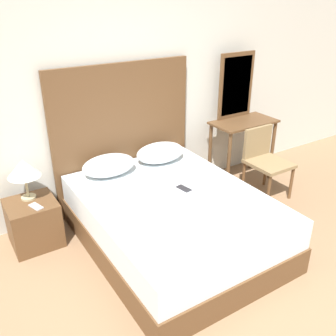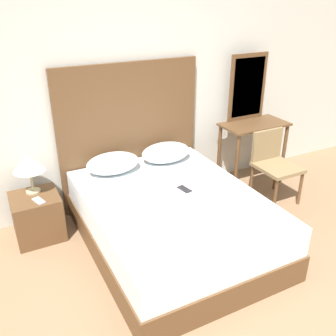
# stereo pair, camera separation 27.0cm
# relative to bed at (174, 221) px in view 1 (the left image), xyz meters

# --- Properties ---
(wall_back) EXTENTS (10.00, 0.06, 2.70)m
(wall_back) POSITION_rel_bed_xyz_m (0.06, 1.08, 1.09)
(wall_back) COLOR silver
(wall_back) RESTS_ON ground_plane
(bed) EXTENTS (1.53, 1.97, 0.53)m
(bed) POSITION_rel_bed_xyz_m (0.00, 0.00, 0.00)
(bed) COLOR brown
(bed) RESTS_ON ground_plane
(headboard) EXTENTS (1.61, 0.05, 1.59)m
(headboard) POSITION_rel_bed_xyz_m (0.00, 1.01, 0.53)
(headboard) COLOR brown
(headboard) RESTS_ON ground_plane
(pillow_left) EXTENTS (0.56, 0.38, 0.20)m
(pillow_left) POSITION_rel_bed_xyz_m (-0.31, 0.75, 0.37)
(pillow_left) COLOR silver
(pillow_left) RESTS_ON bed
(pillow_right) EXTENTS (0.56, 0.38, 0.20)m
(pillow_right) POSITION_rel_bed_xyz_m (0.31, 0.75, 0.37)
(pillow_right) COLOR silver
(pillow_right) RESTS_ON bed
(phone_on_bed) EXTENTS (0.10, 0.16, 0.01)m
(phone_on_bed) POSITION_rel_bed_xyz_m (0.16, 0.07, 0.27)
(phone_on_bed) COLOR #232328
(phone_on_bed) RESTS_ON bed
(nightstand) EXTENTS (0.45, 0.45, 0.45)m
(nightstand) POSITION_rel_bed_xyz_m (-1.13, 0.74, -0.04)
(nightstand) COLOR brown
(nightstand) RESTS_ON ground_plane
(table_lamp) EXTENTS (0.30, 0.30, 0.40)m
(table_lamp) POSITION_rel_bed_xyz_m (-1.11, 0.83, 0.50)
(table_lamp) COLOR tan
(table_lamp) RESTS_ON nightstand
(phone_on_nightstand) EXTENTS (0.11, 0.16, 0.01)m
(phone_on_nightstand) POSITION_rel_bed_xyz_m (-1.10, 0.63, 0.20)
(phone_on_nightstand) COLOR #B7B7BC
(phone_on_nightstand) RESTS_ON nightstand
(vanity_desk) EXTENTS (0.81, 0.44, 0.79)m
(vanity_desk) POSITION_rel_bed_xyz_m (1.50, 0.71, 0.36)
(vanity_desk) COLOR brown
(vanity_desk) RESTS_ON ground_plane
(vanity_mirror) EXTENTS (0.51, 0.03, 0.80)m
(vanity_mirror) POSITION_rel_bed_xyz_m (1.50, 0.90, 0.93)
(vanity_mirror) COLOR brown
(vanity_mirror) RESTS_ON vanity_desk
(chair) EXTENTS (0.43, 0.47, 0.81)m
(chair) POSITION_rel_bed_xyz_m (1.47, 0.29, 0.21)
(chair) COLOR olive
(chair) RESTS_ON ground_plane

